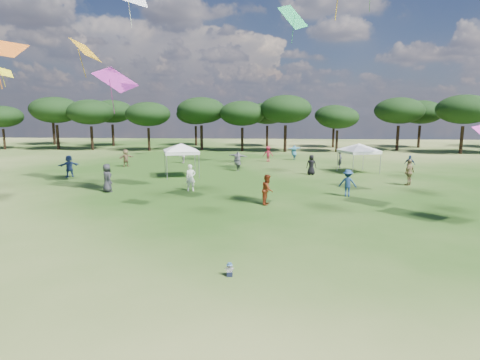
% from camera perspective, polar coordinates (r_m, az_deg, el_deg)
% --- Properties ---
extents(ground, '(140.00, 140.00, 0.00)m').
position_cam_1_polar(ground, '(11.64, -0.37, -17.84)').
color(ground, '#294D17').
rests_on(ground, ground).
extents(tree_line, '(108.78, 17.63, 7.77)m').
position_cam_1_polar(tree_line, '(57.72, 5.50, 9.72)').
color(tree_line, black).
rests_on(tree_line, ground).
extents(tent_left, '(5.30, 5.30, 3.09)m').
position_cam_1_polar(tent_left, '(33.57, -8.38, 4.97)').
color(tent_left, gray).
rests_on(tent_left, ground).
extents(tent_right, '(5.43, 5.43, 2.90)m').
position_cam_1_polar(tent_right, '(37.13, 16.59, 4.81)').
color(tent_right, gray).
rests_on(tent_right, ground).
extents(toddler, '(0.31, 0.34, 0.46)m').
position_cam_1_polar(toddler, '(13.62, -1.49, -12.66)').
color(toddler, black).
rests_on(toddler, ground).
extents(festival_crowd, '(30.28, 23.72, 1.93)m').
position_cam_1_polar(festival_crowd, '(35.06, -0.20, 2.33)').
color(festival_crowd, white).
rests_on(festival_crowd, ground).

